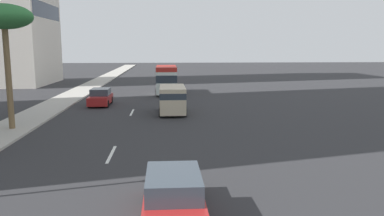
# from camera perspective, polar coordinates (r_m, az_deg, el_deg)

# --- Properties ---
(ground_plane) EXTENTS (198.00, 198.00, 0.00)m
(ground_plane) POSITION_cam_1_polar(r_m,az_deg,el_deg) (36.30, -8.43, 0.42)
(ground_plane) COLOR #2D2D30
(sidewalk_right) EXTENTS (162.00, 3.21, 0.15)m
(sidewalk_right) POSITION_cam_1_polar(r_m,az_deg,el_deg) (37.60, -19.88, 0.39)
(sidewalk_right) COLOR #B2ADA3
(sidewalk_right) RESTS_ON ground_plane
(lane_stripe_mid) EXTENTS (3.20, 0.16, 0.01)m
(lane_stripe_mid) POSITION_cam_1_polar(r_m,az_deg,el_deg) (20.02, -11.98, -6.77)
(lane_stripe_mid) COLOR silver
(lane_stripe_mid) RESTS_ON ground_plane
(lane_stripe_far) EXTENTS (3.20, 0.16, 0.01)m
(lane_stripe_far) POSITION_cam_1_polar(r_m,az_deg,el_deg) (32.29, -8.97, -0.65)
(lane_stripe_far) COLOR silver
(lane_stripe_far) RESTS_ON ground_plane
(car_lead) EXTENTS (4.60, 1.90, 1.57)m
(car_lead) POSITION_cam_1_polar(r_m,az_deg,el_deg) (12.36, -2.78, -13.06)
(car_lead) COLOR #A51E1E
(car_lead) RESTS_ON ground_plane
(van_second) EXTENTS (4.68, 2.18, 2.24)m
(van_second) POSITION_cam_1_polar(r_m,az_deg,el_deg) (31.29, -2.95, 1.51)
(van_second) COLOR beige
(van_second) RESTS_ON ground_plane
(car_third) EXTENTS (4.16, 1.88, 1.56)m
(car_third) POSITION_cam_1_polar(r_m,az_deg,el_deg) (36.85, -13.51, 1.56)
(car_third) COLOR #A51E1E
(car_third) RESTS_ON ground_plane
(minibus_fourth) EXTENTS (6.70, 2.44, 3.22)m
(minibus_fourth) POSITION_cam_1_polar(r_m,az_deg,el_deg) (44.58, -3.85, 4.38)
(minibus_fourth) COLOR silver
(minibus_fourth) RESTS_ON ground_plane
(palm_tree) EXTENTS (3.52, 3.52, 7.95)m
(palm_tree) POSITION_cam_1_polar(r_m,az_deg,el_deg) (27.21, -26.29, 11.81)
(palm_tree) COLOR brown
(palm_tree) RESTS_ON sidewalk_right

